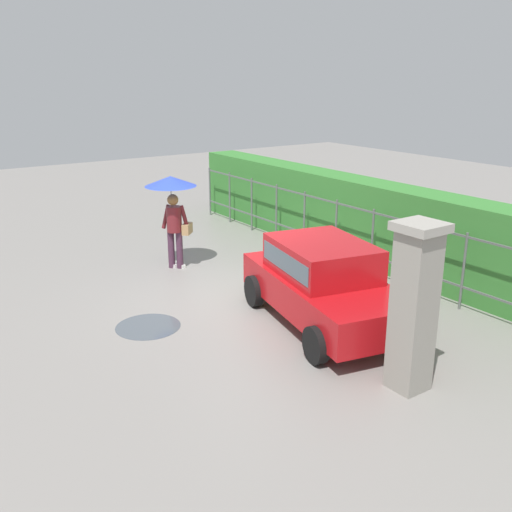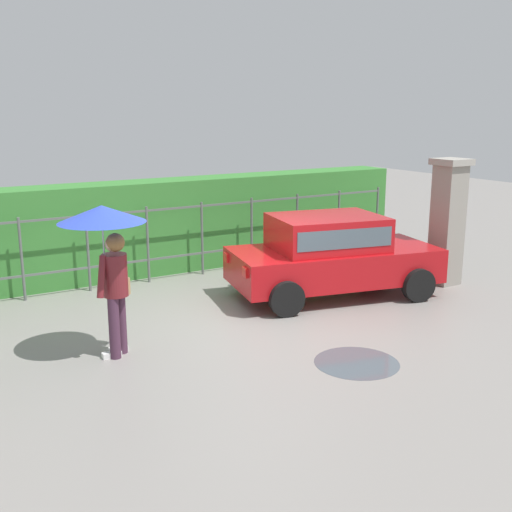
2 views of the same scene
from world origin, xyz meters
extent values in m
plane|color=gray|center=(0.00, 0.00, 0.00)|extent=(40.00, 40.00, 0.00)
cube|color=#B71116|center=(1.93, 0.56, 0.58)|extent=(3.96, 2.38, 0.60)
cube|color=#B71116|center=(1.79, 0.59, 1.18)|extent=(2.16, 1.80, 0.60)
cube|color=#4C5B66|center=(1.79, 0.59, 1.20)|extent=(2.01, 1.79, 0.33)
cylinder|color=black|center=(3.33, 1.12, 0.30)|extent=(0.62, 0.30, 0.60)
cylinder|color=black|center=(2.98, -0.52, 0.30)|extent=(0.62, 0.30, 0.60)
cylinder|color=black|center=(0.89, 1.64, 0.30)|extent=(0.62, 0.30, 0.60)
cylinder|color=black|center=(0.54, 0.00, 0.30)|extent=(0.62, 0.30, 0.60)
cube|color=red|center=(0.23, 1.49, 0.73)|extent=(0.10, 0.21, 0.16)
cube|color=red|center=(0.00, 0.41, 0.73)|extent=(0.10, 0.21, 0.16)
cylinder|color=#47283D|center=(-2.44, -0.26, 0.43)|extent=(0.15, 0.15, 0.86)
cylinder|color=#47283D|center=(-2.30, -0.12, 0.43)|extent=(0.15, 0.15, 0.86)
cube|color=white|center=(-2.49, -0.22, 0.04)|extent=(0.26, 0.10, 0.08)
cube|color=white|center=(-2.34, -0.08, 0.04)|extent=(0.26, 0.10, 0.08)
cylinder|color=maroon|center=(-2.37, -0.19, 1.15)|extent=(0.34, 0.34, 0.58)
sphere|color=#DBAD89|center=(-2.37, -0.19, 1.58)|extent=(0.22, 0.22, 0.22)
sphere|color=olive|center=(-2.35, -0.21, 1.60)|extent=(0.25, 0.25, 0.25)
cylinder|color=maroon|center=(-2.59, -0.29, 1.18)|extent=(0.22, 0.22, 0.56)
cylinder|color=maroon|center=(-2.27, 0.02, 1.18)|extent=(0.22, 0.22, 0.56)
cylinder|color=#B2B2B7|center=(-2.50, -0.18, 1.50)|extent=(0.02, 0.02, 0.77)
cone|color=blue|center=(-2.50, -0.18, 1.99)|extent=(1.15, 1.15, 0.22)
cube|color=tan|center=(-2.27, 0.08, 0.91)|extent=(0.35, 0.35, 0.24)
cube|color=gray|center=(4.28, 0.08, 1.15)|extent=(0.48, 0.48, 2.30)
cube|color=#9E998E|center=(4.28, 0.08, 2.36)|extent=(0.60, 0.60, 0.12)
cylinder|color=#59605B|center=(-6.49, 3.12, 0.75)|extent=(0.05, 0.05, 1.50)
cylinder|color=#59605B|center=(-5.32, 3.12, 0.75)|extent=(0.05, 0.05, 1.50)
cylinder|color=#59605B|center=(-4.15, 3.12, 0.75)|extent=(0.05, 0.05, 1.50)
cylinder|color=#59605B|center=(-2.97, 3.12, 0.75)|extent=(0.05, 0.05, 1.50)
cylinder|color=#59605B|center=(-1.80, 3.12, 0.75)|extent=(0.05, 0.05, 1.50)
cylinder|color=#59605B|center=(-0.63, 3.12, 0.75)|extent=(0.05, 0.05, 1.50)
cylinder|color=#59605B|center=(0.54, 3.12, 0.75)|extent=(0.05, 0.05, 1.50)
cylinder|color=#59605B|center=(1.71, 3.12, 0.75)|extent=(0.05, 0.05, 1.50)
cylinder|color=#59605B|center=(2.89, 3.12, 0.75)|extent=(0.05, 0.05, 1.50)
cube|color=#59605B|center=(-0.63, 3.12, 1.42)|extent=(11.72, 0.03, 0.04)
cube|color=#59605B|center=(-0.63, 3.12, 0.45)|extent=(11.72, 0.03, 0.04)
cube|color=#387F33|center=(-0.63, 3.85, 0.95)|extent=(12.72, 0.90, 1.90)
cylinder|color=#4C545B|center=(0.28, -2.09, 0.00)|extent=(1.15, 1.15, 0.00)
camera|label=1|loc=(9.04, -5.81, 4.25)|focal=40.40mm
camera|label=2|loc=(-4.90, -8.10, 3.33)|focal=43.69mm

